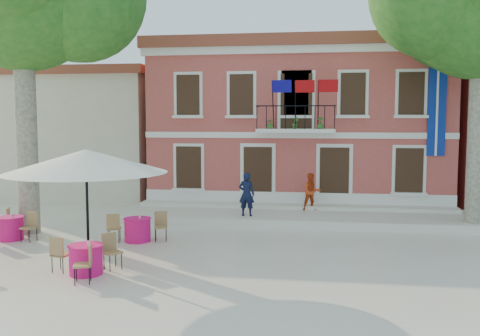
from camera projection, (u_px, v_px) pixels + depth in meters
name	position (u px, v px, depth m)	size (l,w,h in m)	color
ground	(224.00, 244.00, 16.97)	(90.00, 90.00, 0.00)	beige
main_building	(299.00, 123.00, 26.17)	(13.50, 9.59, 7.50)	#C7484B
neighbor_west	(87.00, 133.00, 28.88)	(9.40, 9.40, 6.40)	beige
terrace	(294.00, 217.00, 21.00)	(14.00, 3.40, 0.30)	silver
patio_umbrella	(86.00, 162.00, 14.07)	(4.27, 4.27, 3.18)	black
pedestrian_navy	(247.00, 194.00, 20.25)	(0.61, 0.40, 1.67)	black
pedestrian_orange	(312.00, 192.00, 21.48)	(0.73, 0.57, 1.51)	#CF4218
cafe_table_0	(10.00, 227.00, 17.58)	(1.76, 1.85, 0.95)	#F01686
cafe_table_1	(86.00, 258.00, 13.66)	(1.77, 1.84, 0.95)	#F01686
cafe_table_3	(138.00, 229.00, 17.35)	(1.96, 0.90, 0.95)	#F01686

